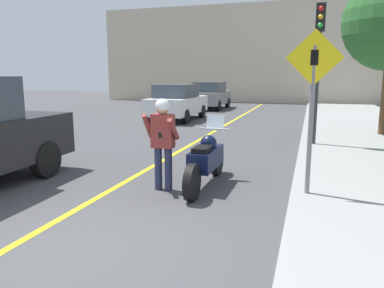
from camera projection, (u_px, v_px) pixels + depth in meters
name	position (u px, v px, depth m)	size (l,w,h in m)	color
ground_plane	(65.00, 245.00, 4.71)	(80.00, 80.00, 0.00)	#424244
road_center_line	(180.00, 151.00, 10.51)	(0.12, 36.00, 0.01)	yellow
building_backdrop	(275.00, 54.00, 28.40)	(28.00, 1.20, 7.45)	beige
motorcycle	(206.00, 160.00, 7.11)	(0.62, 2.40, 1.31)	black
person_biker	(163.00, 135.00, 6.77)	(0.59, 0.47, 1.69)	#282D4C
crossing_sign	(312.00, 97.00, 6.13)	(0.91, 0.08, 2.72)	slate
traffic_light	(319.00, 48.00, 10.56)	(0.26, 0.30, 3.96)	#2D2D30
parked_car_white	(177.00, 102.00, 17.68)	(1.88, 4.20, 1.68)	black
parked_car_grey	(210.00, 95.00, 23.54)	(1.88, 4.20, 1.68)	black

